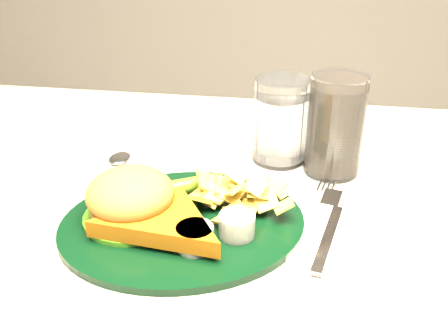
# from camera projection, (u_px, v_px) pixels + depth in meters

# --- Properties ---
(dinner_plate) EXTENTS (0.35, 0.32, 0.06)m
(dinner_plate) POSITION_uv_depth(u_px,v_px,m) (182.00, 203.00, 0.57)
(dinner_plate) COLOR black
(dinner_plate) RESTS_ON table
(water_glass) EXTENTS (0.10, 0.10, 0.12)m
(water_glass) POSITION_uv_depth(u_px,v_px,m) (280.00, 121.00, 0.71)
(water_glass) COLOR white
(water_glass) RESTS_ON table
(cola_glass) EXTENTS (0.09, 0.09, 0.14)m
(cola_glass) POSITION_uv_depth(u_px,v_px,m) (335.00, 126.00, 0.68)
(cola_glass) COLOR black
(cola_glass) RESTS_ON table
(fork_napkin) EXTENTS (0.17, 0.20, 0.01)m
(fork_napkin) POSITION_uv_depth(u_px,v_px,m) (328.00, 232.00, 0.57)
(fork_napkin) COLOR white
(fork_napkin) RESTS_ON table
(spoon) EXTENTS (0.04, 0.15, 0.01)m
(spoon) POSITION_uv_depth(u_px,v_px,m) (109.00, 182.00, 0.67)
(spoon) COLOR silver
(spoon) RESTS_ON table
(ramekin) EXTENTS (0.05, 0.05, 0.03)m
(ramekin) POSITION_uv_depth(u_px,v_px,m) (32.00, 134.00, 0.79)
(ramekin) COLOR silver
(ramekin) RESTS_ON table
(wrapped_straw) EXTENTS (0.22, 0.08, 0.01)m
(wrapped_straw) POSITION_uv_depth(u_px,v_px,m) (197.00, 146.00, 0.77)
(wrapped_straw) COLOR white
(wrapped_straw) RESTS_ON table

